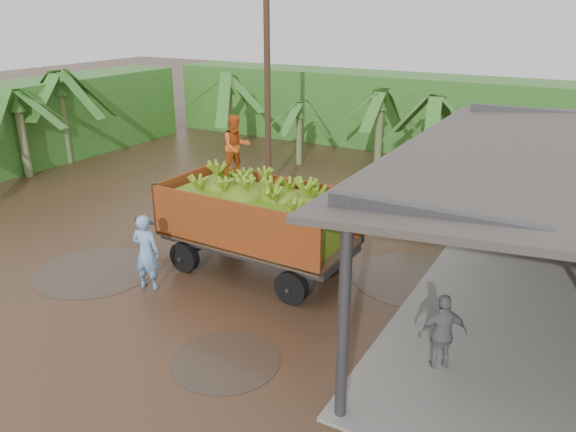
# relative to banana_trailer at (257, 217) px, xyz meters

# --- Properties ---
(ground) EXTENTS (100.00, 100.00, 0.00)m
(ground) POSITION_rel_banana_trailer_xyz_m (-0.93, -0.51, -1.54)
(ground) COLOR black
(ground) RESTS_ON ground
(hedge_north) EXTENTS (22.00, 3.00, 3.60)m
(hedge_north) POSITION_rel_banana_trailer_xyz_m (-2.93, 15.49, 0.26)
(hedge_north) COLOR #2D661E
(hedge_north) RESTS_ON ground
(hedge_west) EXTENTS (3.00, 18.00, 3.60)m
(hedge_west) POSITION_rel_banana_trailer_xyz_m (-14.93, 3.49, 0.26)
(hedge_west) COLOR #2D661E
(hedge_west) RESTS_ON ground
(banana_trailer) EXTENTS (7.09, 2.62, 4.05)m
(banana_trailer) POSITION_rel_banana_trailer_xyz_m (0.00, 0.00, 0.00)
(banana_trailer) COLOR #B44C19
(banana_trailer) RESTS_ON ground
(man_blue) EXTENTS (0.80, 0.61, 1.97)m
(man_blue) POSITION_rel_banana_trailer_xyz_m (-1.88, -2.22, -0.55)
(man_blue) COLOR #729ED0
(man_blue) RESTS_ON ground
(man_grey) EXTENTS (1.02, 0.89, 1.65)m
(man_grey) POSITION_rel_banana_trailer_xyz_m (5.50, -1.99, -0.71)
(man_grey) COLOR slate
(man_grey) RESTS_ON ground
(utility_pole) EXTENTS (1.20, 0.24, 8.75)m
(utility_pole) POSITION_rel_banana_trailer_xyz_m (-3.75, 6.66, 2.89)
(utility_pole) COLOR #47301E
(utility_pole) RESTS_ON ground
(banana_plants) EXTENTS (25.05, 20.19, 4.31)m
(banana_plants) POSITION_rel_banana_trailer_xyz_m (-7.25, 4.71, 0.31)
(banana_plants) COLOR #2D661E
(banana_plants) RESTS_ON ground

